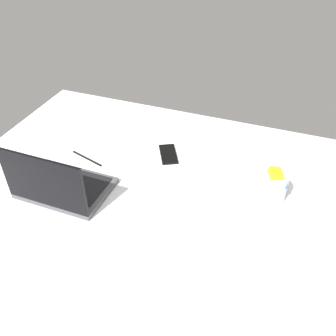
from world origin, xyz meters
The scene contains 5 objects.
bed_mattress centered at (0.00, 0.00, 9.00)cm, with size 180.00×140.00×18.00cm, color white.
laptop centered at (41.42, 5.25, 22.41)cm, with size 33.37×23.54×23.00cm.
snack_cup centered at (-33.21, -19.89, 23.99)cm, with size 9.13×9.00×13.44cm.
cell_phone centered at (12.67, -32.50, 18.40)cm, with size 6.80×14.00×0.80cm, color black.
charger_cable centered at (44.08, -17.69, 18.30)cm, with size 17.00×0.60×0.60cm, color black.
Camera 1 is at (-32.15, 89.03, 113.10)cm, focal length 39.75 mm.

